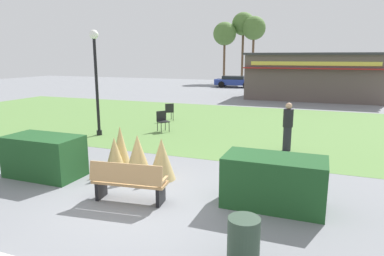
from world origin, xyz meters
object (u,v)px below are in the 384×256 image
at_px(food_kiosk, 313,76).
at_px(parked_car_west_slot, 235,81).
at_px(lamppost_mid, 96,70).
at_px(person_strolling, 288,127).
at_px(park_bench, 129,182).
at_px(tree_right_bg, 243,25).
at_px(tree_center_bg, 254,29).
at_px(trash_bin, 244,240).
at_px(tree_left_bg, 225,34).
at_px(cafe_chair_west, 162,119).
at_px(cafe_chair_center, 169,110).

bearing_deg(food_kiosk, parked_car_west_slot, 135.33).
xyz_separation_m(lamppost_mid, person_strolling, (7.58, 0.27, -1.82)).
xyz_separation_m(food_kiosk, parked_car_west_slot, (-8.01, 7.92, -1.11)).
height_order(park_bench, tree_right_bg, tree_right_bg).
xyz_separation_m(food_kiosk, tree_center_bg, (-7.46, 14.55, 4.72)).
xyz_separation_m(park_bench, tree_center_bg, (-4.31, 36.30, 6.00)).
xyz_separation_m(parked_car_west_slot, tree_right_bg, (-0.91, 7.36, 6.41)).
bearing_deg(park_bench, parked_car_west_slot, 99.32).
bearing_deg(tree_right_bg, tree_center_bg, -26.62).
relative_size(lamppost_mid, parked_car_west_slot, 0.99).
xyz_separation_m(trash_bin, tree_left_bg, (-10.64, 36.91, 5.49)).
distance_m(park_bench, parked_car_west_slot, 30.06).
height_order(person_strolling, tree_center_bg, tree_center_bg).
height_order(cafe_chair_west, person_strolling, person_strolling).
xyz_separation_m(trash_bin, cafe_chair_center, (-6.25, 10.84, 0.15)).
xyz_separation_m(park_bench, cafe_chair_west, (-2.54, 7.02, 0.05)).
bearing_deg(tree_center_bg, lamppost_mid, -90.71).
distance_m(cafe_chair_west, tree_right_bg, 30.88).
xyz_separation_m(trash_bin, tree_center_bg, (-7.23, 37.67, 6.10)).
xyz_separation_m(cafe_chair_west, tree_left_bg, (-5.18, 28.52, 5.34)).
bearing_deg(trash_bin, tree_center_bg, 100.86).
bearing_deg(lamppost_mid, person_strolling, 2.05).
distance_m(cafe_chair_center, tree_left_bg, 26.97).
bearing_deg(lamppost_mid, tree_right_bg, 91.95).
relative_size(cafe_chair_west, person_strolling, 0.53).
bearing_deg(food_kiosk, trash_bin, -90.58).
xyz_separation_m(cafe_chair_center, parked_car_west_slot, (-1.53, 20.20, 0.12)).
bearing_deg(person_strolling, parked_car_west_slot, 41.02).
relative_size(lamppost_mid, tree_left_bg, 0.58).
relative_size(tree_left_bg, tree_center_bg, 0.92).
bearing_deg(parked_car_west_slot, food_kiosk, -44.67).
distance_m(tree_right_bg, tree_center_bg, 1.73).
bearing_deg(tree_left_bg, trash_bin, -73.92).
xyz_separation_m(tree_left_bg, tree_center_bg, (3.41, 0.76, 0.61)).
bearing_deg(cafe_chair_center, cafe_chair_west, -71.95).
height_order(food_kiosk, parked_car_west_slot, food_kiosk).
height_order(trash_bin, food_kiosk, food_kiosk).
bearing_deg(tree_right_bg, cafe_chair_center, -84.94).
relative_size(park_bench, cafe_chair_west, 1.97).
height_order(cafe_chair_west, cafe_chair_center, same).
bearing_deg(person_strolling, trash_bin, -156.66).
height_order(cafe_chair_center, tree_left_bg, tree_left_bg).
distance_m(trash_bin, tree_center_bg, 38.84).
relative_size(cafe_chair_center, tree_center_bg, 0.11).
xyz_separation_m(food_kiosk, tree_right_bg, (-8.92, 15.29, 5.30)).
relative_size(person_strolling, tree_center_bg, 0.21).
xyz_separation_m(trash_bin, parked_car_west_slot, (-7.78, 31.04, 0.26)).
distance_m(trash_bin, cafe_chair_center, 12.51).
height_order(trash_bin, tree_center_bg, tree_center_bg).
bearing_deg(tree_left_bg, cafe_chair_west, -79.70).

